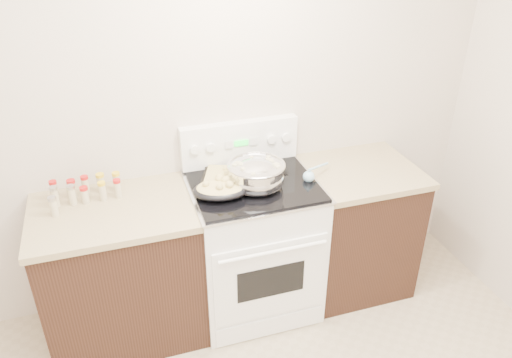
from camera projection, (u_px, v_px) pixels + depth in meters
name	position (u px, v px, depth m)	size (l,w,h in m)	color
room_shell	(287.00, 208.00, 1.36)	(4.10, 3.60, 2.75)	beige
counter_left	(123.00, 272.00, 3.03)	(0.93, 0.67, 0.92)	black
counter_right	(354.00, 227.00, 3.45)	(0.73, 0.67, 0.92)	black
kitchen_range	(253.00, 244.00, 3.23)	(0.78, 0.73, 1.22)	white
mixing_bowl	(256.00, 175.00, 2.93)	(0.35, 0.35, 0.20)	silver
roasting_pan	(221.00, 188.00, 2.86)	(0.35, 0.27, 0.11)	black
baking_sheet	(236.00, 177.00, 3.04)	(0.48, 0.41, 0.06)	black
wooden_spoon	(260.00, 183.00, 2.99)	(0.04, 0.26, 0.04)	tan
blue_ladle	(310.00, 175.00, 3.03)	(0.22, 0.17, 0.09)	#92C0DA
spice_jars	(83.00, 191.00, 2.86)	(0.40, 0.23, 0.13)	#BFB28C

